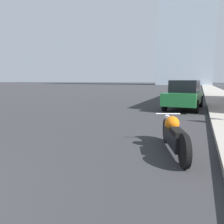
{
  "coord_description": "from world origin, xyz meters",
  "views": [
    {
      "loc": [
        4.13,
        -0.03,
        1.64
      ],
      "look_at": [
        1.69,
        6.03,
        0.7
      ],
      "focal_mm": 35.0,
      "sensor_mm": 36.0,
      "label": 1
    }
  ],
  "objects": [
    {
      "name": "distant_tower",
      "position": [
        -1.93,
        94.83,
        29.89
      ],
      "size": [
        20.18,
        20.18,
        59.79
      ],
      "color": "silver",
      "rests_on": "ground_plane"
    },
    {
      "name": "sidewalk",
      "position": [
        6.09,
        40.0,
        0.07
      ],
      "size": [
        3.03,
        240.0,
        0.15
      ],
      "color": "#9E998E",
      "rests_on": "ground_plane"
    },
    {
      "name": "parked_car_black",
      "position": [
        3.27,
        26.5,
        0.84
      ],
      "size": [
        2.02,
        4.52,
        1.66
      ],
      "rotation": [
        0.0,
        0.0,
        -0.07
      ],
      "color": "black",
      "rests_on": "ground_plane"
    },
    {
      "name": "motorcycle",
      "position": [
        3.62,
        5.03,
        0.4
      ],
      "size": [
        0.98,
        2.33,
        0.81
      ],
      "rotation": [
        0.0,
        0.0,
        0.32
      ],
      "color": "black",
      "rests_on": "ground_plane"
    },
    {
      "name": "parked_car_green",
      "position": [
        3.3,
        13.28,
        0.84
      ],
      "size": [
        2.08,
        4.69,
        1.66
      ],
      "rotation": [
        0.0,
        0.0,
        -0.08
      ],
      "color": "#1E6B33",
      "rests_on": "ground_plane"
    }
  ]
}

